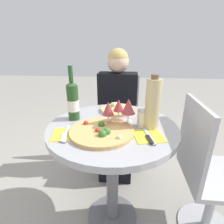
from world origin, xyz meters
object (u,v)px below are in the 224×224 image
seated_diner (117,121)px  pizza_large (102,131)px  wine_bottle (73,101)px  chair_behind_diner (118,123)px  dining_table (112,148)px  chair_empty_side (207,175)px  tall_carafe (153,104)px

seated_diner → pizza_large: seated_diner is taller
pizza_large → wine_bottle: wine_bottle is taller
wine_bottle → chair_behind_diner: bearing=69.4°
dining_table → pizza_large: pizza_large is taller
chair_behind_diner → chair_empty_side: bearing=130.1°
chair_empty_side → dining_table: bearing=-91.0°
wine_bottle → tall_carafe: size_ratio=1.10×
dining_table → seated_diner: bearing=91.2°
chair_behind_diner → chair_empty_side: (0.62, -0.73, 0.00)m
pizza_large → wine_bottle: (-0.21, 0.18, 0.11)m
tall_carafe → chair_behind_diner: bearing=107.8°
pizza_large → tall_carafe: tall_carafe is taller
dining_table → tall_carafe: (0.22, -0.02, 0.31)m
dining_table → seated_diner: (-0.01, 0.58, -0.07)m
dining_table → wine_bottle: (-0.26, 0.07, 0.28)m
chair_behind_diner → pizza_large: chair_behind_diner is taller
seated_diner → chair_empty_side: 0.86m
seated_diner → pizza_large: bearing=87.0°
chair_behind_diner → seated_diner: size_ratio=0.78×
dining_table → chair_empty_side: chair_empty_side is taller
seated_diner → pizza_large: (-0.04, -0.68, 0.24)m
chair_behind_diner → seated_diner: (-0.00, -0.14, 0.09)m
tall_carafe → seated_diner: bearing=111.7°
tall_carafe → pizza_large: bearing=-162.0°
seated_diner → chair_empty_side: seated_diner is taller
chair_empty_side → pizza_large: size_ratio=2.65×
dining_table → wine_bottle: bearing=164.7°
seated_diner → pizza_large: 0.73m
chair_empty_side → chair_behind_diner: bearing=-139.9°
seated_diner → chair_empty_side: size_ratio=1.28×
seated_diner → tall_carafe: (0.24, -0.60, 0.38)m
chair_behind_diner → tall_carafe: 0.90m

